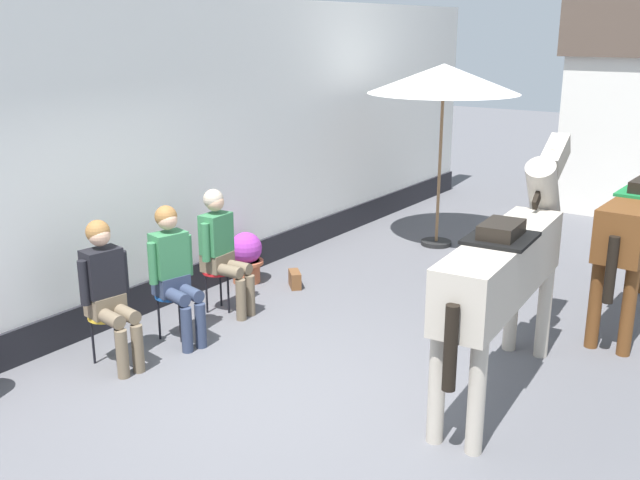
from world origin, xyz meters
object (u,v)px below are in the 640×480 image
at_px(satchel_bag, 295,279).
at_px(seated_visitor_far, 221,245).
at_px(cafe_parasol, 444,80).
at_px(seated_visitor_middle, 173,267).
at_px(flower_planter_farthest, 246,256).
at_px(spare_stool_white, 477,278).
at_px(seated_visitor_near, 107,286).
at_px(saddled_horse_near, 507,263).

bearing_deg(satchel_bag, seated_visitor_far, -54.59).
bearing_deg(cafe_parasol, seated_visitor_middle, -98.20).
relative_size(seated_visitor_far, flower_planter_farthest, 2.17).
height_order(cafe_parasol, satchel_bag, cafe_parasol).
bearing_deg(spare_stool_white, seated_visitor_near, -125.46).
xyz_separation_m(seated_visitor_middle, cafe_parasol, (0.66, 4.56, 1.59)).
bearing_deg(seated_visitor_far, saddled_horse_near, 0.77).
distance_m(cafe_parasol, spare_stool_white, 3.26).
relative_size(flower_planter_farthest, spare_stool_white, 1.39).
distance_m(flower_planter_farthest, satchel_bag, 0.68).
height_order(saddled_horse_near, flower_planter_farthest, saddled_horse_near).
xyz_separation_m(flower_planter_farthest, satchel_bag, (0.61, 0.19, -0.23)).
bearing_deg(seated_visitor_near, flower_planter_farthest, 100.64).
relative_size(seated_visitor_far, spare_stool_white, 3.02).
bearing_deg(seated_visitor_middle, seated_visitor_near, -97.37).
bearing_deg(seated_visitor_middle, cafe_parasol, 81.80).
bearing_deg(saddled_horse_near, seated_visitor_near, -152.86).
relative_size(seated_visitor_near, spare_stool_white, 3.02).
bearing_deg(satchel_bag, cafe_parasol, 121.17).
relative_size(seated_visitor_middle, flower_planter_farthest, 2.17).
relative_size(seated_visitor_middle, cafe_parasol, 0.54).
bearing_deg(saddled_horse_near, seated_visitor_middle, -163.96).
relative_size(seated_visitor_far, satchel_bag, 4.96).
bearing_deg(spare_stool_white, seated_visitor_middle, -131.61).
height_order(saddled_horse_near, cafe_parasol, cafe_parasol).
distance_m(saddled_horse_near, spare_stool_white, 1.96).
bearing_deg(flower_planter_farthest, saddled_horse_near, -13.35).
relative_size(seated_visitor_near, seated_visitor_middle, 1.00).
bearing_deg(satchel_bag, saddled_horse_near, 25.10).
relative_size(cafe_parasol, spare_stool_white, 5.61).
xyz_separation_m(saddled_horse_near, cafe_parasol, (-2.41, 3.68, 1.20)).
relative_size(saddled_horse_near, satchel_bag, 10.71).
distance_m(saddled_horse_near, flower_planter_farthest, 3.82).
height_order(seated_visitor_middle, satchel_bag, seated_visitor_middle).
relative_size(seated_visitor_far, cafe_parasol, 0.54).
bearing_deg(seated_visitor_far, spare_stool_white, 34.93).
distance_m(seated_visitor_far, cafe_parasol, 4.12).
distance_m(seated_visitor_near, flower_planter_farthest, 2.56).
xyz_separation_m(seated_visitor_far, satchel_bag, (0.17, 1.10, -0.68)).
height_order(seated_visitor_near, flower_planter_farthest, seated_visitor_near).
bearing_deg(cafe_parasol, satchel_bag, -103.16).
height_order(cafe_parasol, spare_stool_white, cafe_parasol).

